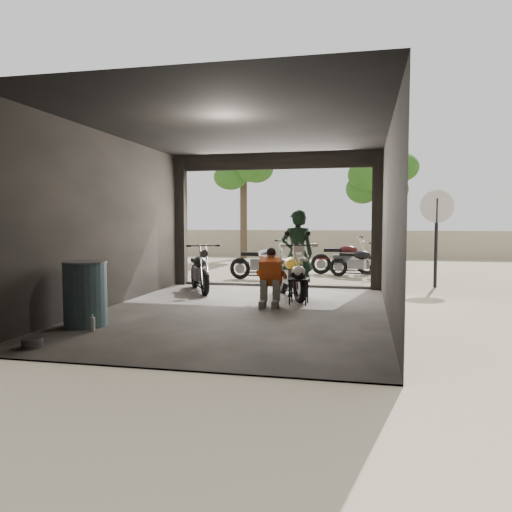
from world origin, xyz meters
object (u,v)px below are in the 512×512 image
at_px(oil_drum, 85,295).
at_px(sign_post, 437,222).
at_px(outside_bike_b, 344,255).
at_px(rider, 297,254).
at_px(outside_bike_c, 358,260).
at_px(left_bike, 200,268).
at_px(helmet, 298,272).
at_px(outside_bike_a, 263,260).
at_px(mechanic, 270,279).
at_px(stool, 299,282).
at_px(main_bike, 291,270).

height_order(oil_drum, sign_post, sign_post).
bearing_deg(outside_bike_b, rider, 166.69).
height_order(outside_bike_b, outside_bike_c, outside_bike_b).
height_order(left_bike, outside_bike_c, left_bike).
xyz_separation_m(outside_bike_c, helmet, (-1.07, -4.94, 0.12)).
distance_m(outside_bike_a, mechanic, 4.25).
bearing_deg(sign_post, stool, -151.46).
height_order(outside_bike_c, rider, rider).
height_order(main_bike, mechanic, main_bike).
bearing_deg(outside_bike_c, main_bike, -177.86).
bearing_deg(mechanic, main_bike, 75.33).
relative_size(stool, helmet, 1.90).
bearing_deg(outside_bike_a, outside_bike_c, -57.27).
relative_size(helmet, sign_post, 0.11).
distance_m(left_bike, helmet, 2.68).
xyz_separation_m(helmet, oil_drum, (-2.88, -2.72, -0.14)).
distance_m(outside_bike_c, oil_drum, 8.62).
relative_size(outside_bike_a, oil_drum, 1.68).
relative_size(mechanic, helmet, 3.95).
height_order(left_bike, sign_post, sign_post).
xyz_separation_m(mechanic, stool, (0.49, 0.35, -0.10)).
relative_size(outside_bike_b, sign_post, 0.73).
relative_size(mechanic, oil_drum, 1.08).
height_order(main_bike, outside_bike_c, main_bike).
relative_size(outside_bike_b, mechanic, 1.61).
distance_m(outside_bike_b, rider, 4.88).
xyz_separation_m(outside_bike_b, oil_drum, (-3.51, -8.39, -0.09)).
bearing_deg(outside_bike_a, sign_post, -90.41).
relative_size(outside_bike_b, helmet, 6.37).
xyz_separation_m(left_bike, helmet, (2.39, -1.19, 0.08)).
bearing_deg(left_bike, outside_bike_a, 40.98).
height_order(main_bike, helmet, main_bike).
height_order(left_bike, outside_bike_a, outside_bike_a).
height_order(main_bike, sign_post, sign_post).
bearing_deg(stool, rider, 99.52).
height_order(outside_bike_b, mechanic, outside_bike_b).
height_order(outside_bike_c, oil_drum, outside_bike_c).
distance_m(stool, oil_drum, 3.93).
relative_size(outside_bike_c, mechanic, 1.42).
xyz_separation_m(outside_bike_c, mechanic, (-1.54, -5.35, 0.02)).
bearing_deg(helmet, sign_post, 25.82).
relative_size(oil_drum, sign_post, 0.42).
bearing_deg(outside_bike_a, outside_bike_b, -40.14).
bearing_deg(mechanic, stool, 31.86).
relative_size(outside_bike_a, rider, 0.90).
bearing_deg(outside_bike_c, stool, -172.26).
height_order(main_bike, rider, rider).
xyz_separation_m(mechanic, sign_post, (3.39, 3.56, 1.04)).
bearing_deg(rider, left_bike, -22.66).
xyz_separation_m(rider, stool, (0.15, -0.92, -0.48)).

